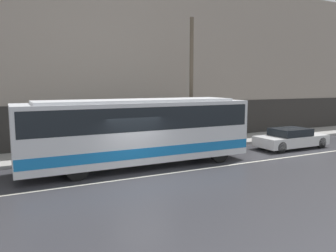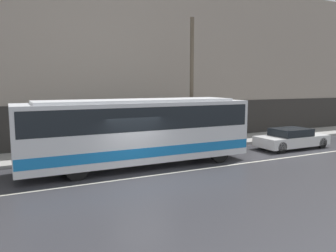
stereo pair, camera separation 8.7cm
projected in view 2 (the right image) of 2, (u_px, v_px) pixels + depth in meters
The scene contains 7 objects.
ground_plane at pixel (140, 177), 13.96m from camera, with size 60.00×60.00×0.00m, color #333338.
sidewalk at pixel (104, 152), 18.92m from camera, with size 60.00×3.17×0.17m.
building_facade at pixel (95, 62), 19.80m from camera, with size 60.00×0.35×11.03m.
lane_stripe at pixel (140, 177), 13.96m from camera, with size 54.00×0.14×0.01m.
transit_bus at pixel (139, 129), 15.68m from camera, with size 11.11×2.57×3.23m.
sedan_white_front at pixel (292, 139), 20.29m from camera, with size 4.68×1.87×1.25m.
utility_pole_near at pixel (192, 83), 19.87m from camera, with size 0.24×0.24×7.73m.
Camera 2 is at (-4.93, -12.71, 3.92)m, focal length 35.00 mm.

